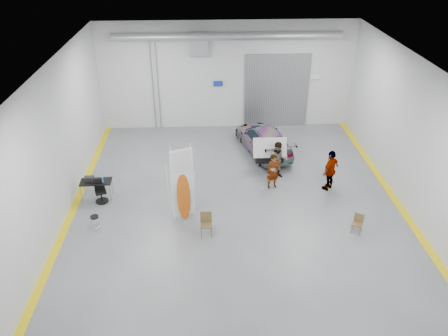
{
  "coord_description": "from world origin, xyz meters",
  "views": [
    {
      "loc": [
        -1.26,
        -15.3,
        10.58
      ],
      "look_at": [
        -0.52,
        0.47,
        1.5
      ],
      "focal_mm": 35.0,
      "sensor_mm": 36.0,
      "label": 1
    }
  ],
  "objects_px": {
    "sedan_car": "(264,139)",
    "office_chair": "(101,192)",
    "person_a": "(273,171)",
    "surfboard_display": "(181,190)",
    "person_b": "(278,160)",
    "work_table": "(94,181)",
    "folding_chair_far": "(357,227)",
    "folding_chair_near": "(206,229)",
    "person_c": "(330,170)",
    "shop_stool": "(96,223)"
  },
  "relations": [
    {
      "from": "sedan_car",
      "to": "surfboard_display",
      "type": "height_order",
      "value": "surfboard_display"
    },
    {
      "from": "folding_chair_far",
      "to": "office_chair",
      "type": "distance_m",
      "value": 10.56
    },
    {
      "from": "folding_chair_far",
      "to": "person_a",
      "type": "bearing_deg",
      "value": 160.15
    },
    {
      "from": "office_chair",
      "to": "shop_stool",
      "type": "bearing_deg",
      "value": -104.58
    },
    {
      "from": "person_c",
      "to": "office_chair",
      "type": "relative_size",
      "value": 1.87
    },
    {
      "from": "folding_chair_near",
      "to": "work_table",
      "type": "xyz_separation_m",
      "value": [
        -4.74,
        2.8,
        0.54
      ]
    },
    {
      "from": "surfboard_display",
      "to": "work_table",
      "type": "distance_m",
      "value": 4.16
    },
    {
      "from": "work_table",
      "to": "surfboard_display",
      "type": "bearing_deg",
      "value": -23.88
    },
    {
      "from": "sedan_car",
      "to": "work_table",
      "type": "height_order",
      "value": "sedan_car"
    },
    {
      "from": "person_c",
      "to": "sedan_car",
      "type": "bearing_deg",
      "value": -100.35
    },
    {
      "from": "surfboard_display",
      "to": "person_c",
      "type": "bearing_deg",
      "value": -3.71
    },
    {
      "from": "person_a",
      "to": "folding_chair_far",
      "type": "bearing_deg",
      "value": -65.62
    },
    {
      "from": "person_b",
      "to": "office_chair",
      "type": "height_order",
      "value": "person_b"
    },
    {
      "from": "person_b",
      "to": "work_table",
      "type": "height_order",
      "value": "person_b"
    },
    {
      "from": "surfboard_display",
      "to": "sedan_car",
      "type": "bearing_deg",
      "value": 34.8
    },
    {
      "from": "person_a",
      "to": "surfboard_display",
      "type": "bearing_deg",
      "value": -166.28
    },
    {
      "from": "shop_stool",
      "to": "office_chair",
      "type": "distance_m",
      "value": 2.05
    },
    {
      "from": "person_a",
      "to": "shop_stool",
      "type": "distance_m",
      "value": 7.82
    },
    {
      "from": "sedan_car",
      "to": "person_c",
      "type": "height_order",
      "value": "person_c"
    },
    {
      "from": "person_a",
      "to": "sedan_car",
      "type": "bearing_deg",
      "value": 74.83
    },
    {
      "from": "folding_chair_near",
      "to": "work_table",
      "type": "bearing_deg",
      "value": 148.65
    },
    {
      "from": "sedan_car",
      "to": "person_c",
      "type": "bearing_deg",
      "value": 108.82
    },
    {
      "from": "surfboard_display",
      "to": "folding_chair_near",
      "type": "xyz_separation_m",
      "value": [
        0.97,
        -1.13,
        -1.05
      ]
    },
    {
      "from": "person_b",
      "to": "sedan_car",
      "type": "bearing_deg",
      "value": 98.78
    },
    {
      "from": "shop_stool",
      "to": "folding_chair_far",
      "type": "bearing_deg",
      "value": -3.47
    },
    {
      "from": "person_a",
      "to": "person_c",
      "type": "xyz_separation_m",
      "value": [
        2.49,
        -0.24,
        0.14
      ]
    },
    {
      "from": "office_chair",
      "to": "sedan_car",
      "type": "bearing_deg",
      "value": 10.71
    },
    {
      "from": "person_c",
      "to": "office_chair",
      "type": "bearing_deg",
      "value": -40.29
    },
    {
      "from": "folding_chair_near",
      "to": "folding_chair_far",
      "type": "xyz_separation_m",
      "value": [
        5.77,
        -0.13,
        -0.05
      ]
    },
    {
      "from": "person_b",
      "to": "person_c",
      "type": "height_order",
      "value": "person_c"
    },
    {
      "from": "folding_chair_near",
      "to": "office_chair",
      "type": "relative_size",
      "value": 0.91
    },
    {
      "from": "sedan_car",
      "to": "folding_chair_near",
      "type": "height_order",
      "value": "sedan_car"
    },
    {
      "from": "person_b",
      "to": "work_table",
      "type": "xyz_separation_m",
      "value": [
        -8.11,
        -1.35,
        -0.07
      ]
    },
    {
      "from": "surfboard_display",
      "to": "office_chair",
      "type": "xyz_separation_m",
      "value": [
        -3.48,
        1.39,
        -0.89
      ]
    },
    {
      "from": "sedan_car",
      "to": "person_a",
      "type": "xyz_separation_m",
      "value": [
        -0.03,
        -3.56,
        0.15
      ]
    },
    {
      "from": "person_b",
      "to": "surfboard_display",
      "type": "height_order",
      "value": "surfboard_display"
    },
    {
      "from": "shop_stool",
      "to": "work_table",
      "type": "xyz_separation_m",
      "value": [
        -0.47,
        2.32,
        0.5
      ]
    },
    {
      "from": "surfboard_display",
      "to": "folding_chair_far",
      "type": "bearing_deg",
      "value": -30.73
    },
    {
      "from": "surfboard_display",
      "to": "folding_chair_near",
      "type": "distance_m",
      "value": 1.82
    },
    {
      "from": "folding_chair_near",
      "to": "shop_stool",
      "type": "relative_size",
      "value": 1.4
    },
    {
      "from": "person_a",
      "to": "surfboard_display",
      "type": "distance_m",
      "value": 4.55
    },
    {
      "from": "office_chair",
      "to": "person_b",
      "type": "bearing_deg",
      "value": -7.49
    },
    {
      "from": "sedan_car",
      "to": "office_chair",
      "type": "height_order",
      "value": "sedan_car"
    },
    {
      "from": "person_b",
      "to": "surfboard_display",
      "type": "xyz_separation_m",
      "value": [
        -4.34,
        -3.02,
        0.44
      ]
    },
    {
      "from": "person_a",
      "to": "person_c",
      "type": "relative_size",
      "value": 0.86
    },
    {
      "from": "surfboard_display",
      "to": "office_chair",
      "type": "distance_m",
      "value": 3.85
    },
    {
      "from": "folding_chair_near",
      "to": "person_a",
      "type": "bearing_deg",
      "value": 46.67
    },
    {
      "from": "person_a",
      "to": "folding_chair_near",
      "type": "xyz_separation_m",
      "value": [
        -3.01,
        -3.28,
        -0.53
      ]
    },
    {
      "from": "person_a",
      "to": "office_chair",
      "type": "relative_size",
      "value": 1.61
    },
    {
      "from": "shop_stool",
      "to": "sedan_car",
      "type": "bearing_deg",
      "value": 41.0
    }
  ]
}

